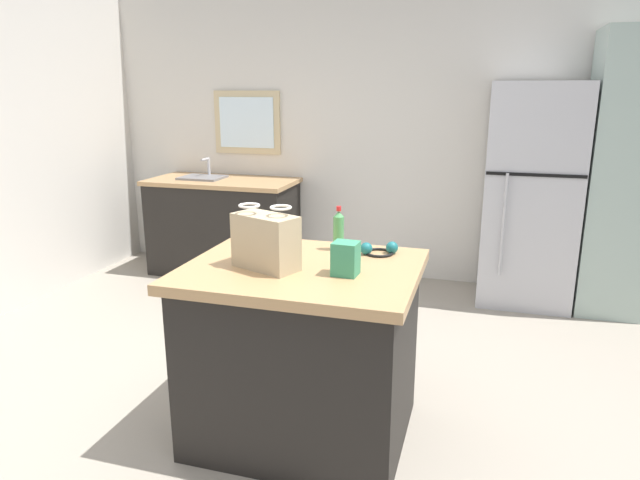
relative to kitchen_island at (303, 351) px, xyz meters
The scene contains 10 objects.
ground 0.47m from the kitchen_island, 72.64° to the left, with size 6.85×6.85×0.00m, color #9E9384.
back_wall 2.90m from the kitchen_island, 90.03° to the left, with size 5.71×0.13×2.79m.
kitchen_island is the anchor object (origin of this frame).
refrigerator 2.67m from the kitchen_island, 63.45° to the left, with size 0.73×0.66×1.80m.
tall_cabinet 3.03m from the kitchen_island, 52.61° to the left, with size 0.47×0.59×2.18m.
sink_counter 2.82m from the kitchen_island, 124.10° to the left, with size 1.39×0.69×1.10m.
shopping_bag 0.61m from the kitchen_island, 149.36° to the right, with size 0.35×0.26×0.31m.
small_box 0.59m from the kitchen_island, 18.32° to the right, with size 0.11×0.10×0.16m, color #388E66.
bottle 0.65m from the kitchen_island, 72.80° to the left, with size 0.06×0.06×0.24m.
ear_defenders 0.65m from the kitchen_island, 42.96° to the left, with size 0.20×0.20×0.06m.
Camera 1 is at (0.81, -2.54, 1.75)m, focal length 31.72 mm.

